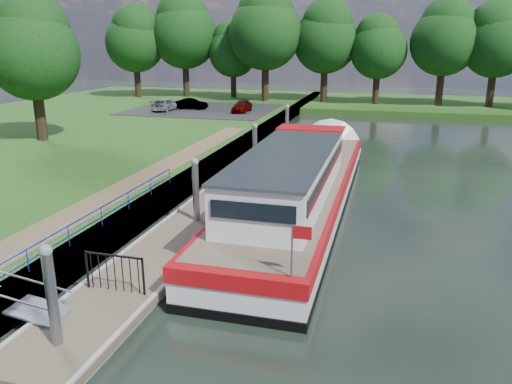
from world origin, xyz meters
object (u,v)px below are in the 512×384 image
(car_b, at_px, (191,104))
(car_c, at_px, (165,105))
(car_a, at_px, (242,106))
(barge, at_px, (302,184))
(pontoon, at_px, (231,193))

(car_b, relative_size, car_c, 0.83)
(car_a, xyz_separation_m, car_c, (-7.59, -0.94, -0.01))
(barge, relative_size, car_b, 6.57)
(car_b, bearing_deg, car_a, -103.56)
(barge, distance_m, car_a, 26.52)
(car_a, bearing_deg, pontoon, -73.98)
(car_a, height_order, car_b, car_a)
(car_a, height_order, car_c, car_a)
(pontoon, bearing_deg, barge, -8.48)
(car_a, bearing_deg, car_c, -172.27)
(pontoon, distance_m, car_b, 27.49)
(car_b, height_order, car_c, car_c)
(barge, bearing_deg, car_c, 127.01)
(pontoon, distance_m, car_a, 24.87)
(car_b, xyz_separation_m, car_c, (-2.08, -1.65, 0.03))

